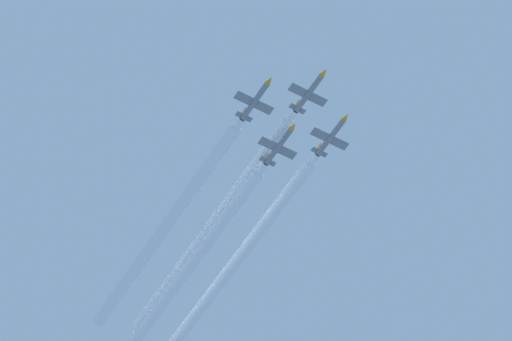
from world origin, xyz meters
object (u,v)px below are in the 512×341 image
at_px(jet_left_wingman, 332,136).
at_px(jet_right_wingman, 256,100).
at_px(jet_lead, 310,92).
at_px(jet_slot, 280,145).

distance_m(jet_left_wingman, jet_right_wingman, 18.92).
height_order(jet_left_wingman, jet_right_wingman, jet_left_wingman).
bearing_deg(jet_left_wingman, jet_lead, 34.54).
distance_m(jet_right_wingman, jet_slot, 12.17).
relative_size(jet_left_wingman, jet_slot, 1.00).
relative_size(jet_lead, jet_right_wingman, 1.00).
relative_size(jet_lead, jet_left_wingman, 1.00).
height_order(jet_lead, jet_right_wingman, jet_lead).
bearing_deg(jet_slot, jet_right_wingman, 35.05).
distance_m(jet_left_wingman, jet_slot, 11.35).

